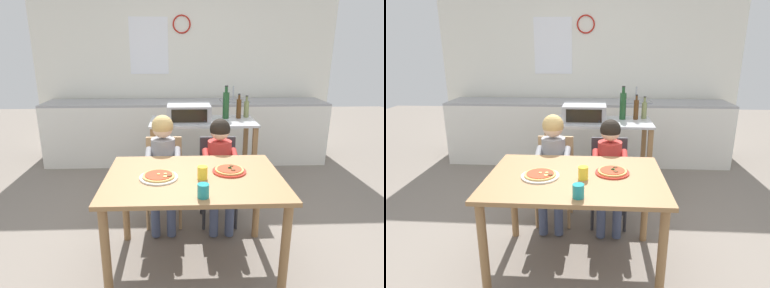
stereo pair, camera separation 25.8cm
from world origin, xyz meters
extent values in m
plane|color=slate|center=(0.00, 1.12, 0.00)|extent=(11.21, 11.21, 0.00)
cube|color=white|center=(0.00, 2.86, 1.35)|extent=(4.43, 0.12, 2.70)
cube|color=white|center=(-0.53, 2.80, 1.65)|extent=(0.56, 0.01, 0.80)
torus|color=red|center=(-0.05, 2.79, 1.95)|extent=(0.26, 0.02, 0.26)
cube|color=silver|center=(0.00, 2.45, 0.43)|extent=(3.99, 0.60, 0.86)
cube|color=#9E9EA3|center=(0.00, 2.45, 0.88)|extent=(3.99, 0.60, 0.03)
cube|color=gray|center=(0.70, 2.45, 0.89)|extent=(0.40, 0.33, 0.02)
cylinder|color=#B7BABF|center=(0.70, 2.57, 0.99)|extent=(0.02, 0.02, 0.20)
cube|color=#B7BABF|center=(0.16, 1.34, 0.85)|extent=(1.16, 0.56, 0.02)
cube|color=olive|center=(0.16, 1.34, 0.30)|extent=(1.06, 0.51, 0.02)
cube|color=olive|center=(-0.38, 1.10, 0.42)|extent=(0.05, 0.05, 0.84)
cube|color=olive|center=(0.70, 1.10, 0.42)|extent=(0.05, 0.05, 0.84)
cube|color=olive|center=(-0.38, 1.57, 0.42)|extent=(0.05, 0.05, 0.84)
cube|color=olive|center=(0.70, 1.57, 0.42)|extent=(0.05, 0.05, 0.84)
cube|color=#999BA0|center=(0.01, 1.34, 0.96)|extent=(0.47, 0.38, 0.18)
cube|color=black|center=(0.01, 1.15, 0.96)|extent=(0.37, 0.01, 0.14)
cylinder|color=black|center=(0.17, 1.14, 0.90)|extent=(0.02, 0.01, 0.02)
cylinder|color=olive|center=(0.67, 1.48, 0.96)|extent=(0.06, 0.06, 0.18)
cylinder|color=olive|center=(0.67, 1.48, 1.08)|extent=(0.03, 0.03, 0.06)
cylinder|color=black|center=(0.67, 1.48, 1.11)|extent=(0.03, 0.03, 0.01)
cylinder|color=#1E4723|center=(0.43, 1.43, 1.01)|extent=(0.07, 0.07, 0.29)
cylinder|color=#1E4723|center=(0.43, 1.43, 1.19)|extent=(0.03, 0.03, 0.06)
cylinder|color=black|center=(0.43, 1.43, 1.23)|extent=(0.04, 0.04, 0.01)
cylinder|color=#4C2D14|center=(0.57, 1.43, 0.97)|extent=(0.06, 0.06, 0.22)
cylinder|color=#4C2D14|center=(0.57, 1.43, 1.11)|extent=(0.02, 0.02, 0.05)
cylinder|color=black|center=(0.57, 1.43, 1.14)|extent=(0.03, 0.03, 0.01)
cube|color=olive|center=(0.00, 0.00, 0.74)|extent=(1.27, 0.89, 0.03)
cylinder|color=olive|center=(-0.57, -0.39, 0.36)|extent=(0.06, 0.06, 0.73)
cylinder|color=olive|center=(0.57, -0.39, 0.36)|extent=(0.06, 0.06, 0.73)
cylinder|color=olive|center=(-0.57, 0.39, 0.36)|extent=(0.06, 0.06, 0.73)
cylinder|color=olive|center=(0.57, 0.39, 0.36)|extent=(0.06, 0.06, 0.73)
cube|color=tan|center=(-0.25, 0.67, 0.44)|extent=(0.36, 0.36, 0.04)
cube|color=tan|center=(-0.25, 0.83, 0.63)|extent=(0.34, 0.03, 0.38)
cylinder|color=tan|center=(-0.10, 0.52, 0.22)|extent=(0.03, 0.03, 0.42)
cylinder|color=tan|center=(-0.40, 0.52, 0.22)|extent=(0.03, 0.03, 0.42)
cylinder|color=tan|center=(-0.10, 0.82, 0.22)|extent=(0.03, 0.03, 0.42)
cylinder|color=tan|center=(-0.40, 0.82, 0.22)|extent=(0.03, 0.03, 0.42)
cube|color=#333338|center=(0.27, 0.66, 0.44)|extent=(0.36, 0.36, 0.04)
cube|color=#333338|center=(0.27, 0.82, 0.63)|extent=(0.34, 0.03, 0.38)
cylinder|color=#333338|center=(0.42, 0.51, 0.22)|extent=(0.03, 0.03, 0.42)
cylinder|color=#333338|center=(0.12, 0.51, 0.22)|extent=(0.03, 0.03, 0.42)
cylinder|color=#333338|center=(0.42, 0.81, 0.22)|extent=(0.03, 0.03, 0.42)
cylinder|color=#333338|center=(0.12, 0.81, 0.22)|extent=(0.03, 0.03, 0.42)
cube|color=#424C6B|center=(-0.18, 0.53, 0.48)|extent=(0.10, 0.30, 0.10)
cylinder|color=#424C6B|center=(-0.18, 0.40, 0.24)|extent=(0.08, 0.08, 0.44)
cube|color=#424C6B|center=(-0.32, 0.53, 0.48)|extent=(0.10, 0.30, 0.10)
cylinder|color=#424C6B|center=(-0.32, 0.40, 0.24)|extent=(0.08, 0.08, 0.44)
cylinder|color=gray|center=(-0.12, 0.57, 0.70)|extent=(0.06, 0.26, 0.15)
cylinder|color=gray|center=(-0.38, 0.57, 0.70)|extent=(0.06, 0.26, 0.15)
cylinder|color=gray|center=(-0.25, 0.67, 0.66)|extent=(0.22, 0.22, 0.37)
sphere|color=beige|center=(-0.25, 0.67, 0.95)|extent=(0.19, 0.19, 0.19)
sphere|color=tan|center=(-0.25, 0.67, 0.97)|extent=(0.20, 0.20, 0.20)
cube|color=#424C6B|center=(0.34, 0.52, 0.48)|extent=(0.10, 0.30, 0.10)
cylinder|color=#424C6B|center=(0.34, 0.39, 0.24)|extent=(0.08, 0.08, 0.44)
cube|color=#424C6B|center=(0.20, 0.52, 0.48)|extent=(0.10, 0.30, 0.10)
cylinder|color=#424C6B|center=(0.20, 0.39, 0.24)|extent=(0.08, 0.08, 0.44)
cylinder|color=#BC332D|center=(0.40, 0.56, 0.69)|extent=(0.06, 0.26, 0.15)
cylinder|color=#BC332D|center=(0.14, 0.56, 0.69)|extent=(0.06, 0.26, 0.15)
cylinder|color=#BC332D|center=(0.27, 0.66, 0.65)|extent=(0.22, 0.22, 0.34)
sphere|color=beige|center=(0.27, 0.66, 0.92)|extent=(0.18, 0.18, 0.18)
sphere|color=black|center=(0.27, 0.66, 0.94)|extent=(0.19, 0.19, 0.19)
cylinder|color=white|center=(-0.25, -0.03, 0.76)|extent=(0.27, 0.27, 0.01)
cylinder|color=tan|center=(-0.25, -0.03, 0.78)|extent=(0.23, 0.23, 0.01)
cylinder|color=#B23D23|center=(-0.25, -0.03, 0.78)|extent=(0.20, 0.20, 0.00)
cylinder|color=#DBC666|center=(-0.20, -0.07, 0.79)|extent=(0.03, 0.03, 0.01)
cylinder|color=#DBC666|center=(-0.25, -0.03, 0.79)|extent=(0.02, 0.02, 0.01)
cylinder|color=#563319|center=(-0.17, -0.06, 0.79)|extent=(0.04, 0.04, 0.01)
cylinder|color=#DBC666|center=(-0.20, -0.02, 0.79)|extent=(0.02, 0.02, 0.01)
cylinder|color=red|center=(0.27, 0.07, 0.76)|extent=(0.25, 0.25, 0.01)
cylinder|color=tan|center=(0.27, 0.07, 0.78)|extent=(0.21, 0.21, 0.01)
cylinder|color=#B23D23|center=(0.27, 0.07, 0.78)|extent=(0.18, 0.18, 0.00)
cylinder|color=#563319|center=(0.29, 0.12, 0.79)|extent=(0.03, 0.03, 0.01)
cylinder|color=#386628|center=(0.27, 0.07, 0.79)|extent=(0.03, 0.03, 0.01)
cylinder|color=#563319|center=(0.29, 0.03, 0.79)|extent=(0.03, 0.03, 0.01)
cylinder|color=#386628|center=(0.27, 0.07, 0.79)|extent=(0.02, 0.02, 0.01)
cylinder|color=yellow|center=(0.06, -0.05, 0.80)|extent=(0.07, 0.07, 0.09)
cylinder|color=teal|center=(0.04, -0.34, 0.80)|extent=(0.07, 0.07, 0.09)
camera|label=1|loc=(-0.10, -2.17, 1.66)|focal=30.43mm
camera|label=2|loc=(0.16, -2.17, 1.66)|focal=30.43mm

